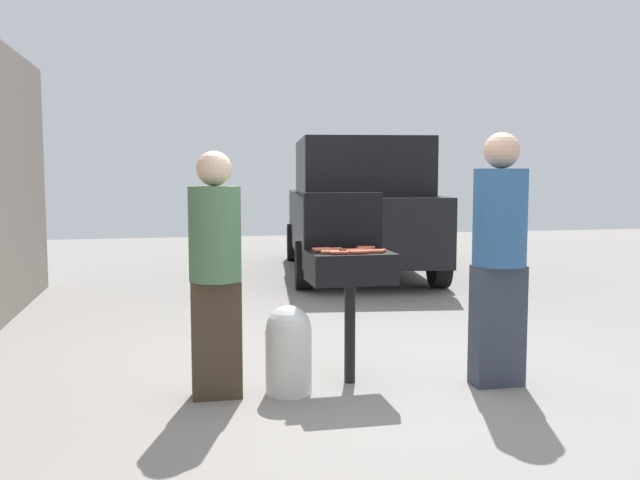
{
  "coord_description": "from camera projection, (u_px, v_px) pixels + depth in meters",
  "views": [
    {
      "loc": [
        -1.4,
        -4.83,
        1.52
      ],
      "look_at": [
        -0.28,
        0.48,
        1.0
      ],
      "focal_mm": 39.08,
      "sensor_mm": 36.0,
      "label": 1
    }
  ],
  "objects": [
    {
      "name": "parked_minivan",
      "position": [
        357.0,
        206.0,
        10.59
      ],
      "size": [
        2.48,
        4.6,
        2.02
      ],
      "rotation": [
        0.0,
        0.0,
        3.02
      ],
      "color": "black",
      "rests_on": "ground"
    },
    {
      "name": "hot_dog_8",
      "position": [
        363.0,
        249.0,
        5.04
      ],
      "size": [
        0.13,
        0.03,
        0.03
      ],
      "primitive_type": "cylinder",
      "rotation": [
        0.0,
        1.57,
        0.01
      ],
      "color": "#C6593D",
      "rests_on": "bbq_grill"
    },
    {
      "name": "ground_plane",
      "position": [
        370.0,
        380.0,
        5.14
      ],
      "size": [
        24.0,
        24.0,
        0.0
      ],
      "primitive_type": "plane",
      "color": "gray"
    },
    {
      "name": "hot_dog_13",
      "position": [
        358.0,
        251.0,
        4.95
      ],
      "size": [
        0.13,
        0.03,
        0.03
      ],
      "primitive_type": "cylinder",
      "rotation": [
        0.0,
        1.57,
        -0.01
      ],
      "color": "#B74C33",
      "rests_on": "bbq_grill"
    },
    {
      "name": "hot_dog_0",
      "position": [
        359.0,
        252.0,
        4.86
      ],
      "size": [
        0.13,
        0.03,
        0.03
      ],
      "primitive_type": "cylinder",
      "rotation": [
        0.0,
        1.57,
        0.05
      ],
      "color": "#AD4228",
      "rests_on": "bbq_grill"
    },
    {
      "name": "hot_dog_10",
      "position": [
        323.0,
        250.0,
        4.99
      ],
      "size": [
        0.13,
        0.03,
        0.03
      ],
      "primitive_type": "cylinder",
      "rotation": [
        0.0,
        1.57,
        0.05
      ],
      "color": "#C6593D",
      "rests_on": "bbq_grill"
    },
    {
      "name": "hot_dog_11",
      "position": [
        366.0,
        248.0,
        5.15
      ],
      "size": [
        0.13,
        0.04,
        0.03
      ],
      "primitive_type": "cylinder",
      "rotation": [
        0.0,
        1.57,
        -0.1
      ],
      "color": "#B74C33",
      "rests_on": "bbq_grill"
    },
    {
      "name": "person_right",
      "position": [
        499.0,
        250.0,
        4.93
      ],
      "size": [
        0.38,
        0.38,
        1.81
      ],
      "rotation": [
        0.0,
        0.0,
        3.13
      ],
      "color": "#333847",
      "rests_on": "ground"
    },
    {
      "name": "hot_dog_1",
      "position": [
        333.0,
        249.0,
        5.05
      ],
      "size": [
        0.13,
        0.03,
        0.03
      ],
      "primitive_type": "cylinder",
      "rotation": [
        0.0,
        1.57,
        0.05
      ],
      "color": "#C6593D",
      "rests_on": "bbq_grill"
    },
    {
      "name": "hot_dog_3",
      "position": [
        377.0,
        251.0,
        4.96
      ],
      "size": [
        0.13,
        0.04,
        0.03
      ],
      "primitive_type": "cylinder",
      "rotation": [
        0.0,
        1.57,
        -0.11
      ],
      "color": "#AD4228",
      "rests_on": "bbq_grill"
    },
    {
      "name": "hot_dog_9",
      "position": [
        350.0,
        250.0,
        4.99
      ],
      "size": [
        0.13,
        0.03,
        0.03
      ],
      "primitive_type": "cylinder",
      "rotation": [
        0.0,
        1.57,
        0.02
      ],
      "color": "#AD4228",
      "rests_on": "bbq_grill"
    },
    {
      "name": "propane_tank",
      "position": [
        289.0,
        348.0,
        4.8
      ],
      "size": [
        0.32,
        0.32,
        0.62
      ],
      "color": "silver",
      "rests_on": "ground"
    },
    {
      "name": "hot_dog_7",
      "position": [
        321.0,
        249.0,
        5.06
      ],
      "size": [
        0.13,
        0.03,
        0.03
      ],
      "primitive_type": "cylinder",
      "rotation": [
        0.0,
        1.57,
        0.05
      ],
      "color": "#C6593D",
      "rests_on": "bbq_grill"
    },
    {
      "name": "hot_dog_12",
      "position": [
        374.0,
        251.0,
        4.91
      ],
      "size": [
        0.13,
        0.03,
        0.03
      ],
      "primitive_type": "cylinder",
      "rotation": [
        0.0,
        1.57,
        -0.05
      ],
      "color": "#C6593D",
      "rests_on": "bbq_grill"
    },
    {
      "name": "hot_dog_4",
      "position": [
        339.0,
        253.0,
        4.83
      ],
      "size": [
        0.13,
        0.04,
        0.03
      ],
      "primitive_type": "cylinder",
      "rotation": [
        0.0,
        1.57,
        -0.11
      ],
      "color": "#AD4228",
      "rests_on": "bbq_grill"
    },
    {
      "name": "hot_dog_2",
      "position": [
        330.0,
        251.0,
        4.92
      ],
      "size": [
        0.13,
        0.03,
        0.03
      ],
      "primitive_type": "cylinder",
      "rotation": [
        0.0,
        1.57,
        -0.0
      ],
      "color": "#B74C33",
      "rests_on": "bbq_grill"
    },
    {
      "name": "hot_dog_5",
      "position": [
        330.0,
        252.0,
        4.86
      ],
      "size": [
        0.13,
        0.03,
        0.03
      ],
      "primitive_type": "cylinder",
      "rotation": [
        0.0,
        1.57,
        0.03
      ],
      "color": "#B74C33",
      "rests_on": "bbq_grill"
    },
    {
      "name": "bbq_grill",
      "position": [
        350.0,
        272.0,
        5.01
      ],
      "size": [
        0.6,
        0.44,
        0.96
      ],
      "color": "black",
      "rests_on": "ground"
    },
    {
      "name": "person_left",
      "position": [
        215.0,
        265.0,
        4.67
      ],
      "size": [
        0.35,
        0.35,
        1.67
      ],
      "rotation": [
        0.0,
        0.0,
        -0.04
      ],
      "color": "#3F3323",
      "rests_on": "ground"
    },
    {
      "name": "grill_lid_open",
      "position": [
        343.0,
        221.0,
        5.19
      ],
      "size": [
        0.6,
        0.05,
        0.42
      ],
      "primitive_type": "cube",
      "color": "black",
      "rests_on": "bbq_grill"
    },
    {
      "name": "hot_dog_6",
      "position": [
        355.0,
        251.0,
        4.91
      ],
      "size": [
        0.13,
        0.03,
        0.03
      ],
      "primitive_type": "cylinder",
      "rotation": [
        0.0,
        1.57,
        -0.04
      ],
      "color": "#AD4228",
      "rests_on": "bbq_grill"
    }
  ]
}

